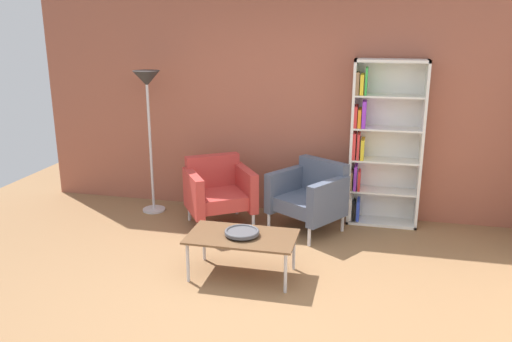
{
  "coord_description": "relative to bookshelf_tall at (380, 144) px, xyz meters",
  "views": [
    {
      "loc": [
        1.01,
        -3.7,
        2.29
      ],
      "look_at": [
        -0.05,
        0.84,
        0.95
      ],
      "focal_mm": 36.53,
      "sensor_mm": 36.0,
      "label": 1
    }
  ],
  "objects": [
    {
      "name": "decorative_bowl",
      "position": [
        -1.19,
        -1.67,
        -0.51
      ],
      "size": [
        0.32,
        0.32,
        0.05
      ],
      "color": "#4C4C51",
      "rests_on": "coffee_table_low"
    },
    {
      "name": "bookshelf_tall",
      "position": [
        0.0,
        0.0,
        0.0
      ],
      "size": [
        0.8,
        0.3,
        1.9
      ],
      "color": "silver",
      "rests_on": "ground_plane"
    },
    {
      "name": "floor_lamp_torchiere",
      "position": [
        -2.71,
        -0.24,
        0.5
      ],
      "size": [
        0.32,
        0.32,
        1.74
      ],
      "color": "silver",
      "rests_on": "ground_plane"
    },
    {
      "name": "armchair_corner_red",
      "position": [
        -1.79,
        -0.48,
        -0.53
      ],
      "size": [
        0.94,
        0.93,
        0.78
      ],
      "rotation": [
        0.0,
        0.0,
        0.59
      ],
      "color": "#B73833",
      "rests_on": "ground_plane"
    },
    {
      "name": "brick_back_panel",
      "position": [
        -1.07,
        0.21,
        0.5
      ],
      "size": [
        6.4,
        0.12,
        2.9
      ],
      "primitive_type": "cube",
      "color": "#9E5642",
      "rests_on": "ground_plane"
    },
    {
      "name": "ground_plane",
      "position": [
        -1.07,
        -2.25,
        -0.95
      ],
      "size": [
        8.32,
        8.32,
        0.0
      ],
      "primitive_type": "plane",
      "color": "olive"
    },
    {
      "name": "coffee_table_low",
      "position": [
        -1.19,
        -1.67,
        -0.58
      ],
      "size": [
        1.0,
        0.56,
        0.4
      ],
      "color": "brown",
      "rests_on": "ground_plane"
    },
    {
      "name": "armchair_near_window",
      "position": [
        -0.73,
        -0.41,
        -0.53
      ],
      "size": [
        0.94,
        0.92,
        0.78
      ],
      "rotation": [
        0.0,
        0.0,
        -0.57
      ],
      "color": "#4C566B",
      "rests_on": "ground_plane"
    }
  ]
}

